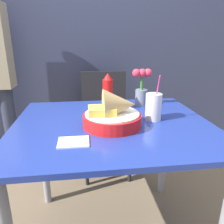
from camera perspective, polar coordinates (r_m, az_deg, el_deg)
The scene contains 8 objects.
wall_window at distance 2.18m, azimuth -4.08°, elevation 22.02°, with size 7.00×0.06×2.60m.
dining_table at distance 1.16m, azimuth 0.09°, elevation -7.80°, with size 1.00×0.86×0.76m.
chair_far_window at distance 1.96m, azimuth -1.88°, elevation -0.32°, with size 0.40×0.40×0.89m.
food_basket at distance 1.05m, azimuth 0.64°, elevation -0.33°, with size 0.28×0.28×0.18m.
ketchup_bottle at distance 1.28m, azimuth -1.01°, elevation 5.10°, with size 0.06×0.06×0.22m.
drink_cup at distance 1.16m, azimuth 10.77°, elevation 1.15°, with size 0.08×0.08×0.24m.
flower_vase at distance 1.39m, azimuth 7.74°, elevation 6.40°, with size 0.12×0.08×0.23m.
napkin at distance 0.92m, azimuth -10.03°, elevation -7.72°, with size 0.13×0.10×0.01m.
Camera 1 is at (-0.14, -1.04, 1.16)m, focal length 35.00 mm.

